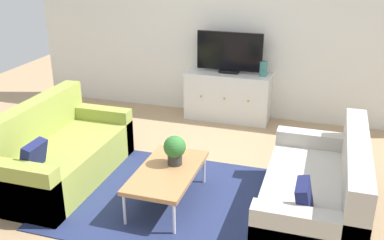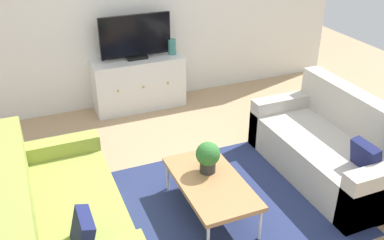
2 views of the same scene
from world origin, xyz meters
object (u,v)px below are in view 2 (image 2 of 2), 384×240
(couch_left_side, at_px, (58,219))
(glass_vase, at_px, (172,47))
(coffee_table, at_px, (211,183))
(flat_screen_tv, at_px, (135,37))
(couch_right_side, at_px, (334,149))
(tv_console, at_px, (139,83))
(potted_plant, at_px, (208,156))

(couch_left_side, bearing_deg, glass_vase, 51.04)
(coffee_table, bearing_deg, flat_screen_tv, 88.97)
(couch_right_side, distance_m, coffee_table, 1.52)
(coffee_table, bearing_deg, glass_vase, 77.52)
(coffee_table, height_order, glass_vase, glass_vase)
(couch_right_side, bearing_deg, couch_left_side, 180.00)
(couch_left_side, distance_m, tv_console, 2.76)
(coffee_table, distance_m, glass_vase, 2.59)
(flat_screen_tv, relative_size, glass_vase, 4.53)
(couch_right_side, distance_m, tv_console, 2.79)
(tv_console, relative_size, glass_vase, 5.87)
(couch_left_side, height_order, coffee_table, couch_left_side)
(tv_console, height_order, flat_screen_tv, flat_screen_tv)
(potted_plant, xyz_separation_m, flat_screen_tv, (0.01, 2.36, 0.46))
(coffee_table, xyz_separation_m, flat_screen_tv, (0.05, 2.50, 0.66))
(couch_left_side, height_order, glass_vase, glass_vase)
(couch_left_side, xyz_separation_m, flat_screen_tv, (1.42, 2.39, 0.73))
(couch_left_side, distance_m, glass_vase, 3.10)
(couch_left_side, distance_m, potted_plant, 1.43)
(couch_left_side, relative_size, glass_vase, 8.34)
(couch_right_side, bearing_deg, glass_vase, 112.02)
(potted_plant, bearing_deg, couch_left_side, -178.57)
(couch_left_side, xyz_separation_m, potted_plant, (1.40, 0.03, 0.26))
(couch_left_side, bearing_deg, coffee_table, -4.55)
(potted_plant, bearing_deg, flat_screen_tv, 89.72)
(couch_left_side, bearing_deg, potted_plant, 1.43)
(coffee_table, height_order, tv_console, tv_console)
(tv_console, bearing_deg, couch_left_side, -120.80)
(potted_plant, distance_m, tv_console, 2.35)
(potted_plant, relative_size, tv_console, 0.25)
(couch_right_side, relative_size, coffee_table, 1.66)
(couch_right_side, relative_size, flat_screen_tv, 1.84)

